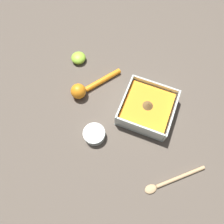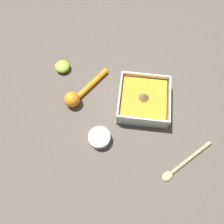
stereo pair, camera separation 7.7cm
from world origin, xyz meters
name	(u,v)px [view 2 (the right image)]	position (x,y,z in m)	size (l,w,h in m)	color
ground_plane	(142,108)	(0.00, 0.00, 0.00)	(4.00, 4.00, 0.00)	brown
square_dish	(143,101)	(-0.02, 0.00, 0.03)	(0.18, 0.18, 0.07)	silver
spice_bowl	(99,138)	(0.14, -0.14, 0.02)	(0.08, 0.08, 0.03)	silver
lemon_squeezer	(78,95)	(-0.02, -0.24, 0.02)	(0.19, 0.14, 0.06)	orange
lemon_half	(62,67)	(-0.14, -0.33, 0.02)	(0.06, 0.06, 0.03)	#93CC38
wooden_spoon	(184,163)	(0.19, 0.15, 0.01)	(0.16, 0.17, 0.01)	tan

